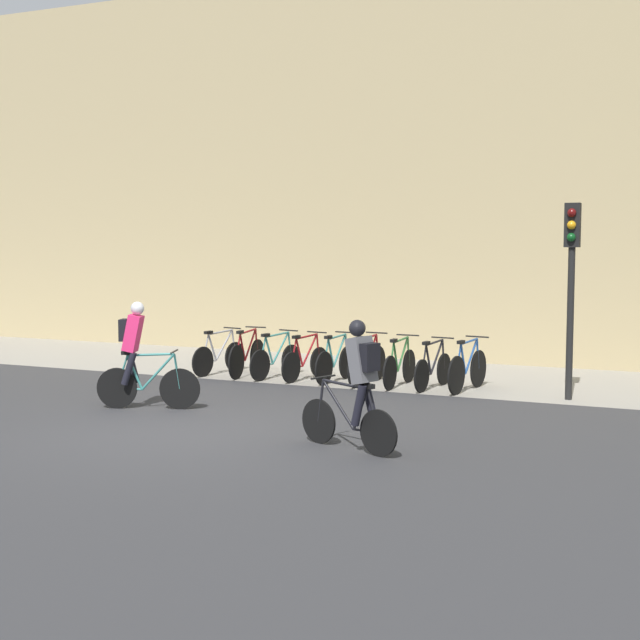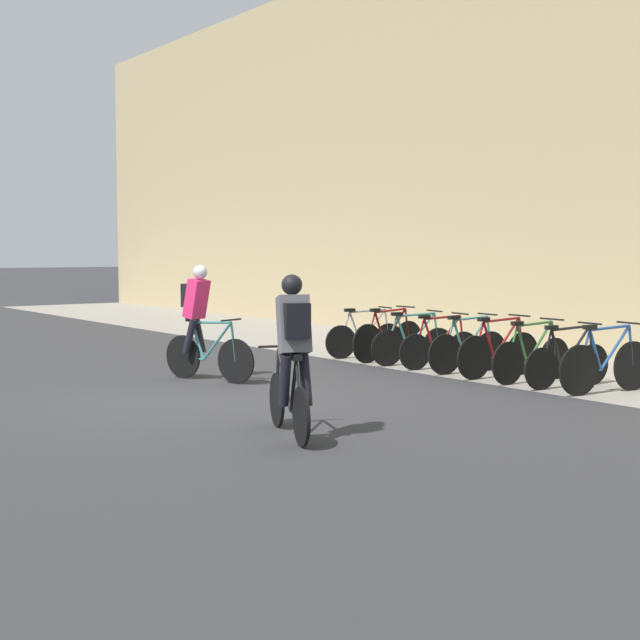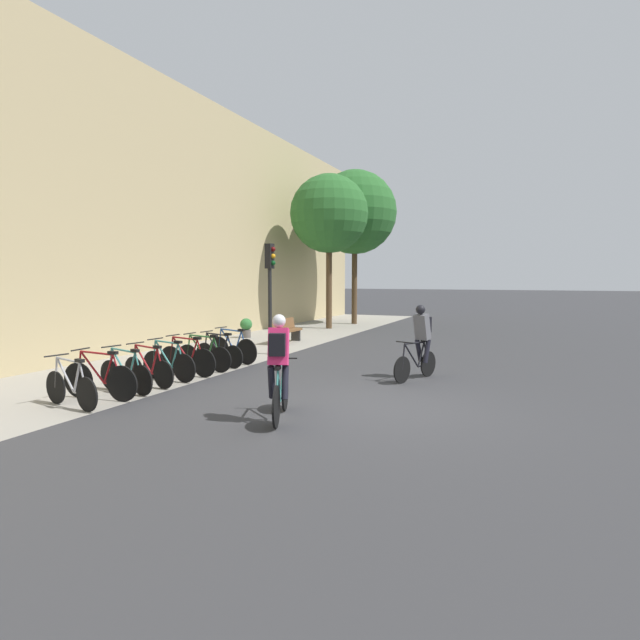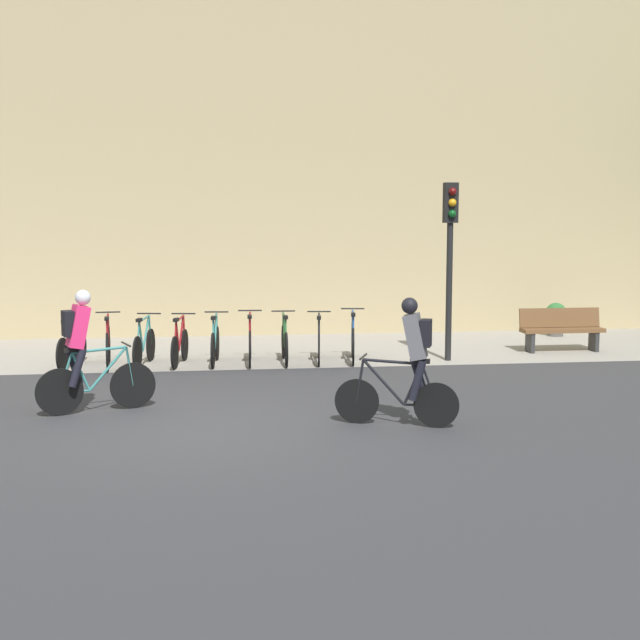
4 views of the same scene
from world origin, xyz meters
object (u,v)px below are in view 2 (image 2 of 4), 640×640
parked_bike_0 (365,337)px  parked_bike_7 (567,362)px  cyclist_pink (200,319)px  cyclist_grey (293,351)px  parked_bike_6 (532,357)px  parked_bike_3 (439,346)px  parked_bike_2 (413,343)px  parked_bike_1 (388,338)px  parked_bike_4 (468,349)px  parked_bike_5 (499,352)px  parked_bike_8 (606,364)px

parked_bike_0 → parked_bike_7: (4.63, -0.00, -0.00)m
cyclist_pink → cyclist_grey: cyclist_pink is taller
parked_bike_6 → parked_bike_0: bearing=-180.0°
parked_bike_3 → parked_bike_2: bearing=-180.0°
parked_bike_1 → parked_bike_7: bearing=-0.0°
parked_bike_7 → cyclist_grey: bearing=-83.9°
parked_bike_4 → parked_bike_5: bearing=-0.0°
parked_bike_4 → parked_bike_5: parked_bike_5 is taller
parked_bike_0 → parked_bike_7: size_ratio=1.00×
cyclist_grey → parked_bike_0: 7.43m
parked_bike_4 → parked_bike_6: size_ratio=0.97×
parked_bike_5 → parked_bike_7: 1.32m
parked_bike_2 → parked_bike_6: size_ratio=0.99×
parked_bike_0 → cyclist_pink: bearing=-79.3°
parked_bike_7 → cyclist_pink: bearing=-134.8°
cyclist_grey → parked_bike_1: bearing=130.6°
parked_bike_5 → parked_bike_8: (1.98, 0.00, 0.01)m
cyclist_pink → parked_bike_1: 3.95m
cyclist_grey → parked_bike_8: (0.10, 5.28, -0.53)m
cyclist_grey → parked_bike_8: 5.31m
cyclist_grey → parked_bike_4: 5.89m
parked_bike_6 → parked_bike_8: size_ratio=0.98×
parked_bike_6 → parked_bike_8: parked_bike_8 is taller
parked_bike_0 → parked_bike_1: parked_bike_1 is taller
parked_bike_0 → parked_bike_5: 3.31m
parked_bike_2 → parked_bike_3: 0.66m
cyclist_pink → parked_bike_2: (0.58, 3.91, -0.56)m
parked_bike_1 → cyclist_grey: bearing=-49.4°
cyclist_pink → parked_bike_8: cyclist_pink is taller
cyclist_grey → parked_bike_6: size_ratio=1.03×
parked_bike_2 → parked_bike_4: size_ratio=1.02×
parked_bike_3 → parked_bike_7: parked_bike_7 is taller
cyclist_grey → parked_bike_4: bearing=115.7°
parked_bike_5 → parked_bike_8: bearing=0.0°
parked_bike_0 → parked_bike_7: 4.63m
parked_bike_4 → parked_bike_7: 1.99m
cyclist_grey → parked_bike_3: size_ratio=1.10×
parked_bike_2 → parked_bike_7: size_ratio=1.03×
cyclist_pink → parked_bike_7: 5.54m
parked_bike_1 → parked_bike_2: parked_bike_1 is taller
parked_bike_5 → parked_bike_8: 1.98m
parked_bike_0 → parked_bike_4: size_ratio=1.00×
parked_bike_5 → parked_bike_8: parked_bike_8 is taller
parked_bike_3 → parked_bike_4: (0.66, 0.00, 0.02)m
parked_bike_5 → parked_bike_7: parked_bike_5 is taller
parked_bike_5 → parked_bike_6: 0.66m
cyclist_pink → parked_bike_8: 6.02m
parked_bike_8 → parked_bike_4: bearing=-180.0°
cyclist_pink → parked_bike_3: size_ratio=1.12×
cyclist_pink → parked_bike_1: bearing=91.2°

